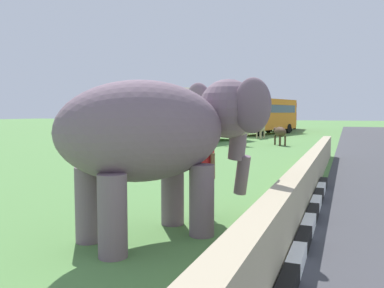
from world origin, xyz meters
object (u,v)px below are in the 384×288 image
bus_orange (265,113)px  cow_far (260,128)px  elephant (164,132)px  bus_white (201,114)px  person_handler (203,172)px  cow_near (280,132)px  bus_red (284,113)px  cow_mid (237,133)px

bus_orange → cow_far: bearing=-171.6°
elephant → cow_far: bearing=8.1°
bus_white → bus_orange: (12.00, -2.36, 0.00)m
person_handler → bus_white: (19.47, 7.28, 1.15)m
cow_near → person_handler: bearing=-175.8°
cow_near → cow_far: (6.19, 2.57, 0.00)m
person_handler → elephant: bearing=171.3°
bus_red → cow_far: bearing=-177.7°
bus_red → person_handler: bearing=-173.7°
elephant → bus_orange: size_ratio=0.39×
person_handler → bus_white: 20.82m
person_handler → bus_red: (41.88, 4.63, 1.16)m
elephant → bus_white: bearing=18.7°
elephant → bus_red: bearing=5.8°
elephant → bus_white: bus_white is taller
bus_white → cow_near: 6.11m
person_handler → bus_orange: 31.88m
cow_far → elephant: bearing=-171.9°
person_handler → cow_far: (24.72, 3.93, -0.06)m
person_handler → cow_mid: person_handler is taller
elephant → bus_orange: bearing=8.2°
bus_white → bus_red: (22.40, -2.65, 0.00)m
elephant → cow_mid: (18.34, 3.59, -0.94)m
person_handler → bus_red: 42.15m
cow_near → cow_mid: size_ratio=0.98×
cow_far → cow_near: bearing=-157.4°
bus_white → cow_mid: 4.47m
person_handler → cow_near: (18.54, 1.36, -0.06)m
cow_mid → person_handler: bearing=-167.3°
cow_far → bus_orange: bearing=8.4°
bus_orange → cow_far: (-6.75, -0.99, -1.21)m
bus_white → cow_near: (-0.94, -5.92, -1.21)m
elephant → cow_far: elephant is taller
elephant → cow_far: size_ratio=2.07×
person_handler → cow_mid: bearing=12.7°
bus_white → cow_mid: bus_white is taller
bus_orange → cow_mid: size_ratio=5.42×
cow_near → cow_far: size_ratio=0.97×
bus_red → cow_near: 23.60m
elephant → cow_near: size_ratio=2.14×
person_handler → cow_near: person_handler is taller
cow_near → bus_white: bearing=81.0°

